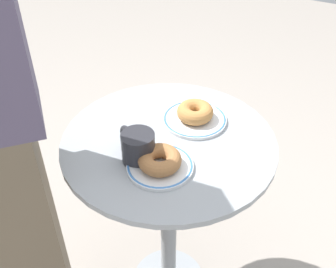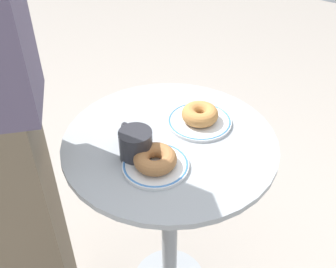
# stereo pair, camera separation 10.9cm
# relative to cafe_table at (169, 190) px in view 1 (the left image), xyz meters

# --- Properties ---
(cafe_table) EXTENTS (0.62, 0.62, 0.74)m
(cafe_table) POSITION_rel_cafe_table_xyz_m (0.00, 0.00, 0.00)
(cafe_table) COLOR #999EA3
(cafe_table) RESTS_ON ground
(plate_left) EXTENTS (0.18, 0.18, 0.01)m
(plate_left) POSITION_rel_cafe_table_xyz_m (-0.12, -0.04, 0.22)
(plate_left) COLOR white
(plate_left) RESTS_ON cafe_table
(plate_right) EXTENTS (0.19, 0.19, 0.01)m
(plate_right) POSITION_rel_cafe_table_xyz_m (0.12, -0.03, 0.22)
(plate_right) COLOR white
(plate_right) RESTS_ON cafe_table
(donut_cinnamon) EXTENTS (0.15, 0.15, 0.04)m
(donut_cinnamon) POSITION_rel_cafe_table_xyz_m (-0.12, -0.04, 0.24)
(donut_cinnamon) COLOR #A36B3D
(donut_cinnamon) RESTS_ON plate_left
(donut_old_fashioned) EXTENTS (0.15, 0.15, 0.04)m
(donut_old_fashioned) POSITION_rel_cafe_table_xyz_m (0.12, -0.03, 0.24)
(donut_old_fashioned) COLOR #BC7F42
(donut_old_fashioned) RESTS_ON plate_right
(coffee_mug) EXTENTS (0.09, 0.12, 0.09)m
(coffee_mug) POSITION_rel_cafe_table_xyz_m (-0.11, 0.03, 0.25)
(coffee_mug) COLOR #28282D
(coffee_mug) RESTS_ON cafe_table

